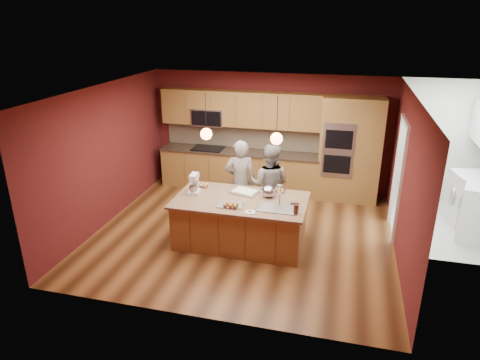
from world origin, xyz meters
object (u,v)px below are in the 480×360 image
(person_left, at_px, (240,181))
(mixing_bowl, at_px, (268,191))
(island, at_px, (241,221))
(stand_mixer, at_px, (194,185))
(person_right, at_px, (269,185))

(person_left, height_order, mixing_bowl, person_left)
(island, height_order, stand_mixer, island)
(person_left, bearing_deg, island, 91.17)
(stand_mixer, bearing_deg, island, -8.05)
(person_left, relative_size, stand_mixer, 4.52)
(person_right, bearing_deg, stand_mixer, 36.67)
(island, bearing_deg, stand_mixer, 175.91)
(person_right, relative_size, stand_mixer, 4.40)
(island, xyz_separation_m, person_right, (0.33, 0.91, 0.37))
(island, relative_size, person_left, 1.40)
(island, bearing_deg, mixing_bowl, 27.50)
(person_left, xyz_separation_m, stand_mixer, (-0.65, -0.84, 0.18))
(person_right, distance_m, stand_mixer, 1.50)
(person_right, bearing_deg, mixing_bowl, 101.25)
(island, height_order, mixing_bowl, island)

